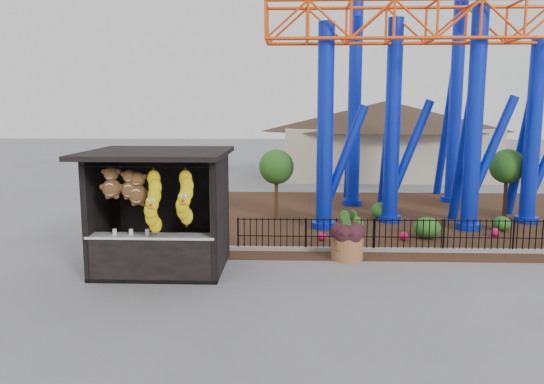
{
  "coord_description": "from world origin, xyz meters",
  "views": [
    {
      "loc": [
        0.36,
        -12.17,
        4.18
      ],
      "look_at": [
        -0.14,
        1.5,
        2.0
      ],
      "focal_mm": 35.0,
      "sensor_mm": 36.0,
      "label": 1
    }
  ],
  "objects_px": {
    "prize_booth": "(159,213)",
    "roller_coaster": "(420,46)",
    "terracotta_planter": "(347,248)",
    "potted_plant": "(344,246)"
  },
  "relations": [
    {
      "from": "roller_coaster",
      "to": "potted_plant",
      "type": "xyz_separation_m",
      "value": [
        -3.3,
        -6.18,
        -6.03
      ]
    },
    {
      "from": "roller_coaster",
      "to": "terracotta_planter",
      "type": "distance_m",
      "value": 9.17
    },
    {
      "from": "prize_booth",
      "to": "terracotta_planter",
      "type": "height_order",
      "value": "prize_booth"
    },
    {
      "from": "terracotta_planter",
      "to": "potted_plant",
      "type": "distance_m",
      "value": 0.2
    },
    {
      "from": "prize_booth",
      "to": "roller_coaster",
      "type": "height_order",
      "value": "roller_coaster"
    },
    {
      "from": "prize_booth",
      "to": "terracotta_planter",
      "type": "relative_size",
      "value": 3.96
    },
    {
      "from": "prize_booth",
      "to": "terracotta_planter",
      "type": "xyz_separation_m",
      "value": [
        4.92,
        1.3,
        -1.21
      ]
    },
    {
      "from": "roller_coaster",
      "to": "terracotta_planter",
      "type": "relative_size",
      "value": 12.44
    },
    {
      "from": "prize_booth",
      "to": "roller_coaster",
      "type": "bearing_deg",
      "value": 42.08
    },
    {
      "from": "prize_booth",
      "to": "potted_plant",
      "type": "bearing_deg",
      "value": 13.45
    }
  ]
}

